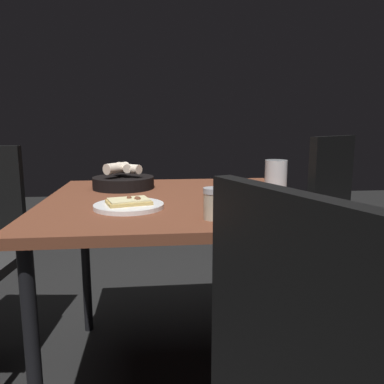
% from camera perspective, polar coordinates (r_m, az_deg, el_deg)
% --- Properties ---
extents(ground, '(8.00, 8.00, 0.00)m').
position_cam_1_polar(ground, '(1.67, -2.25, -26.09)').
color(ground, black).
extents(dining_table, '(0.93, 0.92, 0.73)m').
position_cam_1_polar(dining_table, '(1.39, -2.44, -3.60)').
color(dining_table, brown).
rests_on(dining_table, ground).
extents(pizza_plate, '(0.22, 0.22, 0.04)m').
position_cam_1_polar(pizza_plate, '(1.21, -9.46, -1.92)').
color(pizza_plate, white).
rests_on(pizza_plate, dining_table).
extents(bread_basket, '(0.25, 0.25, 0.11)m').
position_cam_1_polar(bread_basket, '(1.58, -10.24, 1.72)').
color(bread_basket, black).
rests_on(bread_basket, dining_table).
extents(beer_glass, '(0.08, 0.08, 0.14)m').
position_cam_1_polar(beer_glass, '(1.39, 12.45, 1.66)').
color(beer_glass, silver).
rests_on(beer_glass, dining_table).
extents(pepper_shaker, '(0.06, 0.06, 0.09)m').
position_cam_1_polar(pepper_shaker, '(1.05, 3.20, -2.02)').
color(pepper_shaker, '#BFB299').
rests_on(pepper_shaker, dining_table).
extents(chair_far, '(0.62, 0.62, 0.93)m').
position_cam_1_polar(chair_far, '(2.04, 17.02, -3.15)').
color(chair_far, '#292929').
rests_on(chair_far, ground).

